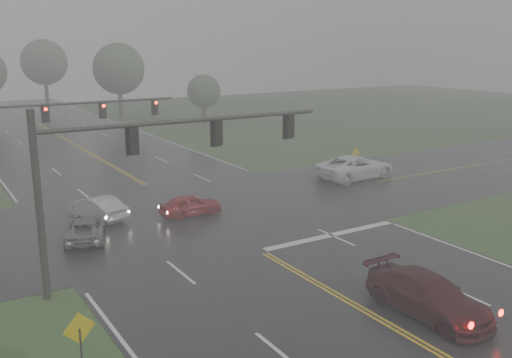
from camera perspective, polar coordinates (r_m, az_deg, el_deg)
main_road at (r=33.16m, az=-4.72°, el=-4.28°), size 18.00×160.00×0.02m
cross_street at (r=34.88m, az=-6.22°, el=-3.41°), size 120.00×14.00×0.02m
stop_bar at (r=31.04m, az=7.53°, el=-5.63°), size 8.50×0.50×0.01m
sedan_maroon at (r=23.31m, az=16.69°, el=-12.85°), size 2.31×5.35×1.53m
sedan_red at (r=34.44m, az=-6.52°, el=-3.64°), size 3.75×1.58×1.27m
sedan_silver at (r=34.75m, az=-15.54°, el=-3.91°), size 2.66×4.46×1.39m
car_grey at (r=31.49m, az=-16.63°, el=-5.81°), size 3.22×4.67×1.19m
pickup_white at (r=43.97m, az=9.86°, el=0.04°), size 6.50×3.31×1.76m
signal_gantry_near at (r=24.49m, az=-11.82°, el=2.08°), size 13.36×0.34×7.70m
signal_gantry_far at (r=40.09m, az=-19.96°, el=5.24°), size 12.87×0.35×6.94m
sign_diamond_west at (r=18.19m, az=-17.18°, el=-14.90°), size 1.02×0.23×2.47m
sign_diamond_east at (r=44.10m, az=9.97°, el=2.18°), size 0.96×0.25×2.34m
tree_ne_a at (r=79.50m, az=-13.56°, el=10.66°), size 6.82×6.82×10.02m
tree_e_near at (r=72.51m, az=-5.24°, el=8.71°), size 4.20×4.20×6.17m
tree_n_far at (r=98.00m, az=-20.43°, el=10.87°), size 7.16×7.16×10.52m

